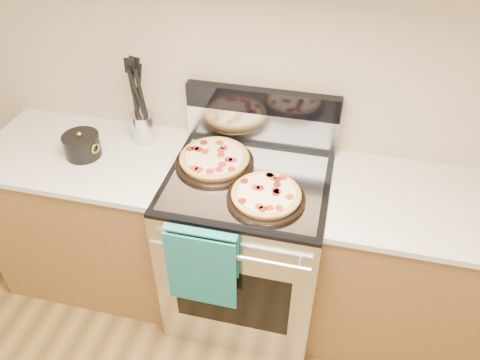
% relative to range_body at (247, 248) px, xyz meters
% --- Properties ---
extents(wall_back, '(4.00, 0.00, 4.00)m').
position_rel_range_body_xyz_m(wall_back, '(0.00, 0.35, 0.90)').
color(wall_back, tan).
rests_on(wall_back, ground).
extents(range_body, '(0.76, 0.68, 0.90)m').
position_rel_range_body_xyz_m(range_body, '(0.00, 0.00, 0.00)').
color(range_body, '#B7B7BC').
rests_on(range_body, ground).
extents(oven_window, '(0.56, 0.01, 0.40)m').
position_rel_range_body_xyz_m(oven_window, '(0.00, -0.34, 0.00)').
color(oven_window, black).
rests_on(oven_window, range_body).
extents(cooktop, '(0.76, 0.68, 0.02)m').
position_rel_range_body_xyz_m(cooktop, '(0.00, 0.00, 0.46)').
color(cooktop, black).
rests_on(cooktop, range_body).
extents(backsplash_lower, '(0.76, 0.06, 0.18)m').
position_rel_range_body_xyz_m(backsplash_lower, '(0.00, 0.31, 0.56)').
color(backsplash_lower, silver).
rests_on(backsplash_lower, cooktop).
extents(backsplash_upper, '(0.76, 0.06, 0.12)m').
position_rel_range_body_xyz_m(backsplash_upper, '(0.00, 0.31, 0.71)').
color(backsplash_upper, black).
rests_on(backsplash_upper, backsplash_lower).
extents(oven_handle, '(0.70, 0.03, 0.03)m').
position_rel_range_body_xyz_m(oven_handle, '(0.00, -0.38, 0.35)').
color(oven_handle, silver).
rests_on(oven_handle, range_body).
extents(dish_towel, '(0.32, 0.05, 0.42)m').
position_rel_range_body_xyz_m(dish_towel, '(-0.12, -0.38, 0.25)').
color(dish_towel, '#156D5E').
rests_on(dish_towel, oven_handle).
extents(foil_sheet, '(0.70, 0.55, 0.01)m').
position_rel_range_body_xyz_m(foil_sheet, '(0.00, -0.03, 0.47)').
color(foil_sheet, gray).
rests_on(foil_sheet, cooktop).
extents(cabinet_left, '(1.00, 0.62, 0.88)m').
position_rel_range_body_xyz_m(cabinet_left, '(-0.88, 0.03, -0.01)').
color(cabinet_left, brown).
rests_on(cabinet_left, ground).
extents(countertop_left, '(1.02, 0.64, 0.03)m').
position_rel_range_body_xyz_m(countertop_left, '(-0.88, 0.03, 0.45)').
color(countertop_left, beige).
rests_on(countertop_left, cabinet_left).
extents(cabinet_right, '(1.00, 0.62, 0.88)m').
position_rel_range_body_xyz_m(cabinet_right, '(0.88, 0.03, -0.01)').
color(cabinet_right, brown).
rests_on(cabinet_right, ground).
extents(countertop_right, '(1.02, 0.64, 0.03)m').
position_rel_range_body_xyz_m(countertop_right, '(0.88, 0.03, 0.45)').
color(countertop_right, beige).
rests_on(countertop_right, cabinet_right).
extents(pepperoni_pizza_back, '(0.44, 0.44, 0.05)m').
position_rel_range_body_xyz_m(pepperoni_pizza_back, '(-0.18, 0.07, 0.50)').
color(pepperoni_pizza_back, '#C27B3B').
rests_on(pepperoni_pizza_back, foil_sheet).
extents(pepperoni_pizza_front, '(0.45, 0.45, 0.05)m').
position_rel_range_body_xyz_m(pepperoni_pizza_front, '(0.11, -0.13, 0.50)').
color(pepperoni_pizza_front, '#C27B3B').
rests_on(pepperoni_pizza_front, foil_sheet).
extents(utensil_crock, '(0.15, 0.15, 0.15)m').
position_rel_range_body_xyz_m(utensil_crock, '(-0.59, 0.21, 0.54)').
color(utensil_crock, silver).
rests_on(utensil_crock, countertop_left).
extents(saucepan, '(0.22, 0.22, 0.11)m').
position_rel_range_body_xyz_m(saucepan, '(-0.84, 0.01, 0.51)').
color(saucepan, black).
rests_on(saucepan, countertop_left).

